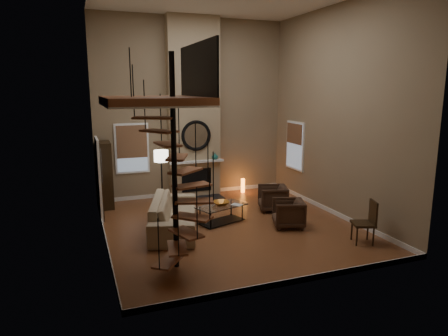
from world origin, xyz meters
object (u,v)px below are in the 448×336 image
object	(u,v)px
armchair_near	(275,198)
sofa	(174,213)
side_chair	(367,220)
accent_lamp	(243,186)
coffee_table	(221,212)
hutch	(105,175)
armchair_far	(291,213)
floor_lamp	(161,161)

from	to	relation	value
armchair_near	sofa	bearing A→B (deg)	-62.72
side_chair	accent_lamp	bearing A→B (deg)	100.18
armchair_near	coffee_table	size ratio (longest dim) A/B	0.55
hutch	armchair_near	world-z (taller)	hutch
armchair_near	accent_lamp	size ratio (longest dim) A/B	1.72
armchair_far	coffee_table	size ratio (longest dim) A/B	0.53
hutch	floor_lamp	size ratio (longest dim) A/B	1.11
armchair_far	accent_lamp	size ratio (longest dim) A/B	1.65
hutch	armchair_far	distance (m)	5.39
armchair_near	floor_lamp	size ratio (longest dim) A/B	0.45
hutch	coffee_table	world-z (taller)	hutch
armchair_near	armchair_far	bearing A→B (deg)	6.35
coffee_table	side_chair	size ratio (longest dim) A/B	1.45
coffee_table	floor_lamp	distance (m)	2.27
armchair_near	floor_lamp	bearing A→B (deg)	-92.81
hutch	armchair_near	bearing A→B (deg)	-24.27
sofa	accent_lamp	bearing A→B (deg)	-32.11
armchair_far	side_chair	distance (m)	1.84
accent_lamp	side_chair	world-z (taller)	side_chair
floor_lamp	accent_lamp	size ratio (longest dim) A/B	3.78
hutch	accent_lamp	size ratio (longest dim) A/B	4.19
coffee_table	accent_lamp	world-z (taller)	accent_lamp
sofa	armchair_near	bearing A→B (deg)	-63.79
armchair_near	armchair_far	world-z (taller)	armchair_near
armchair_near	floor_lamp	world-z (taller)	floor_lamp
coffee_table	floor_lamp	size ratio (longest dim) A/B	0.83
sofa	side_chair	xyz separation A→B (m)	(3.80, -2.36, 0.13)
side_chair	sofa	bearing A→B (deg)	148.13
floor_lamp	side_chair	bearing A→B (deg)	-46.83
hutch	side_chair	xyz separation A→B (m)	(5.21, -4.87, -0.42)
floor_lamp	sofa	bearing A→B (deg)	-92.18
accent_lamp	side_chair	bearing A→B (deg)	-79.82
armchair_far	accent_lamp	distance (m)	3.42
armchair_near	accent_lamp	world-z (taller)	armchair_near
armchair_near	coffee_table	world-z (taller)	armchair_near
sofa	coffee_table	distance (m)	1.26
accent_lamp	coffee_table	bearing A→B (deg)	-123.60
armchair_far	sofa	bearing A→B (deg)	-87.93
armchair_near	accent_lamp	distance (m)	2.05
armchair_near	side_chair	xyz separation A→B (m)	(0.77, -2.87, 0.17)
coffee_table	floor_lamp	world-z (taller)	floor_lamp
hutch	side_chair	world-z (taller)	hutch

